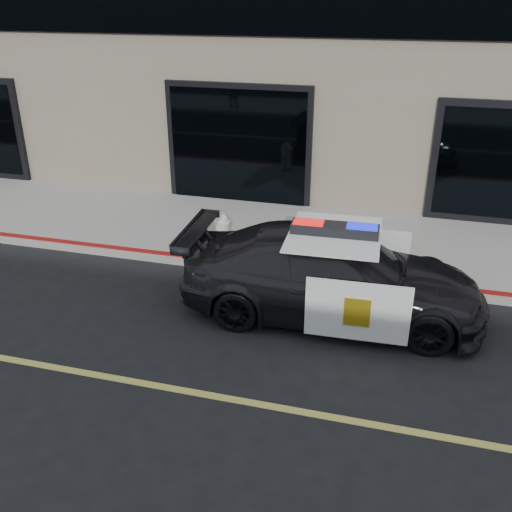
# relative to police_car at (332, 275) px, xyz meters

# --- Properties ---
(ground) EXTENTS (120.00, 120.00, 0.00)m
(ground) POSITION_rel_police_car_xyz_m (-1.88, -2.46, -0.70)
(ground) COLOR black
(ground) RESTS_ON ground
(sidewalk_n) EXTENTS (60.00, 3.50, 0.15)m
(sidewalk_n) POSITION_rel_police_car_xyz_m (-1.88, 2.79, -0.62)
(sidewalk_n) COLOR gray
(sidewalk_n) RESTS_ON ground
(police_car) EXTENTS (2.39, 4.90, 1.56)m
(police_car) POSITION_rel_police_car_xyz_m (0.00, 0.00, 0.00)
(police_car) COLOR black
(police_car) RESTS_ON ground
(fire_hydrant) EXTENTS (0.35, 0.49, 0.78)m
(fire_hydrant) POSITION_rel_police_car_xyz_m (-2.33, 1.56, -0.18)
(fire_hydrant) COLOR silver
(fire_hydrant) RESTS_ON sidewalk_n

